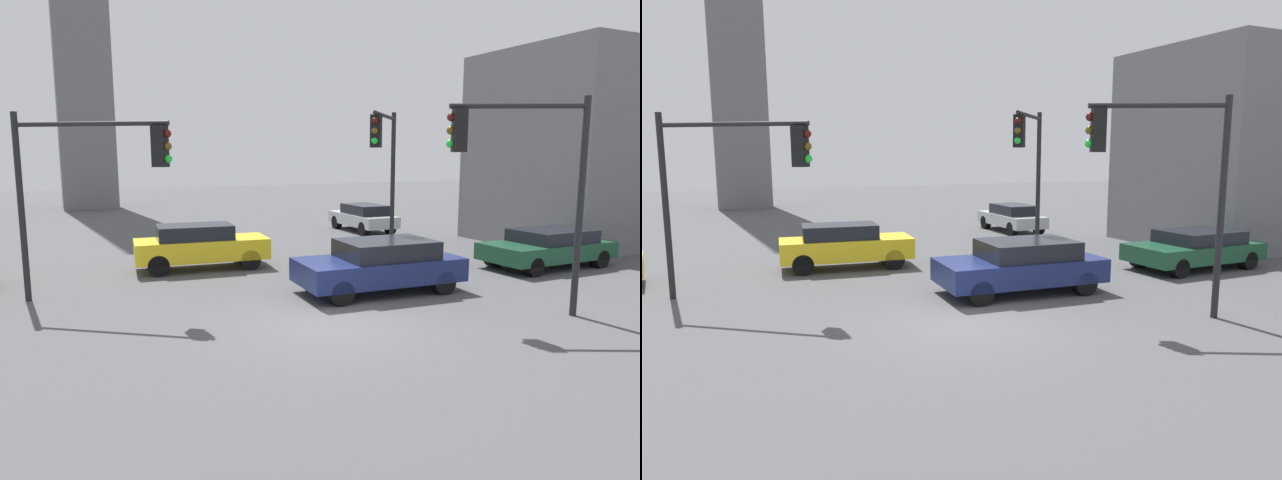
% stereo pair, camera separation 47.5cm
% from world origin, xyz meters
% --- Properties ---
extents(ground_plane, '(109.97, 109.97, 0.00)m').
position_xyz_m(ground_plane, '(0.00, 0.00, 0.00)').
color(ground_plane, '#4C4C4F').
extents(traffic_light_0, '(2.93, 1.62, 5.19)m').
position_xyz_m(traffic_light_0, '(4.29, -1.14, 3.70)').
color(traffic_light_0, black).
rests_on(traffic_light_0, ground_plane).
extents(traffic_light_1, '(3.51, 2.69, 4.94)m').
position_xyz_m(traffic_light_1, '(-4.70, 4.29, 3.52)').
color(traffic_light_1, black).
rests_on(traffic_light_1, ground_plane).
extents(traffic_light_2, '(2.49, 2.64, 5.35)m').
position_xyz_m(traffic_light_2, '(4.66, 5.26, 3.83)').
color(traffic_light_2, black).
rests_on(traffic_light_2, ground_plane).
extents(car_1, '(1.87, 4.38, 1.38)m').
position_xyz_m(car_1, '(8.54, 13.26, 0.74)').
color(car_1, '#ADB2B7').
rests_on(car_1, ground_plane).
extents(car_2, '(4.63, 2.16, 1.30)m').
position_xyz_m(car_2, '(9.73, 2.72, 0.70)').
color(car_2, '#19472D').
rests_on(car_2, ground_plane).
extents(car_3, '(4.54, 2.21, 1.52)m').
position_xyz_m(car_3, '(-1.14, 7.66, 0.81)').
color(car_3, yellow).
rests_on(car_3, ground_plane).
extents(car_4, '(4.73, 2.41, 1.48)m').
position_xyz_m(car_4, '(2.64, 2.25, 0.78)').
color(car_4, navy).
rests_on(car_4, ground_plane).
extents(building_flank, '(14.98, 6.94, 8.19)m').
position_xyz_m(building_flank, '(19.23, 6.37, 4.10)').
color(building_flank, slate).
rests_on(building_flank, ground_plane).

